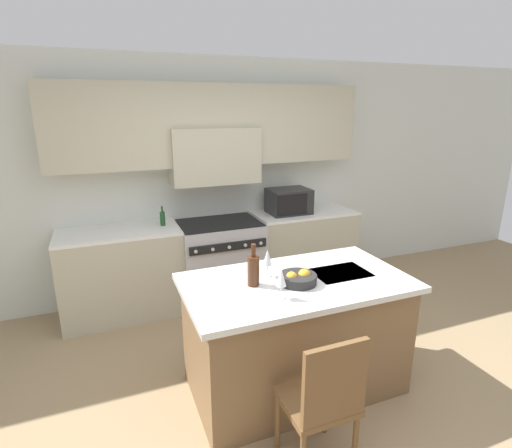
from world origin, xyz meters
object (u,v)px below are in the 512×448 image
wine_glass_far (267,258)px  wine_glass_near (281,278)px  island_chair (324,398)px  fruit_bowl (298,278)px  range_stove (220,261)px  oil_bottle_on_counter (163,218)px  wine_bottle (253,270)px  microwave (289,201)px

wine_glass_far → wine_glass_near: bearing=-99.0°
island_chair → fruit_bowl: size_ratio=3.43×
range_stove → fruit_bowl: size_ratio=3.36×
oil_bottle_on_counter → fruit_bowl: bearing=-68.7°
wine_bottle → wine_glass_far: 0.19m
range_stove → wine_glass_near: bearing=-94.0°
oil_bottle_on_counter → range_stove: bearing=-4.8°
wine_glass_near → fruit_bowl: bearing=38.1°
oil_bottle_on_counter → microwave: bearing=-1.2°
wine_glass_far → fruit_bowl: 0.28m
wine_glass_far → oil_bottle_on_counter: oil_bottle_on_counter is taller
wine_bottle → wine_glass_near: 0.28m
microwave → range_stove: bearing=-178.8°
range_stove → island_chair: island_chair is taller
wine_glass_near → oil_bottle_on_counter: bearing=103.7°
microwave → wine_bottle: 2.00m
microwave → oil_bottle_on_counter: (-1.48, 0.03, -0.07)m
wine_glass_near → wine_glass_far: 0.38m
island_chair → oil_bottle_on_counter: size_ratio=4.53×
wine_glass_far → microwave: bearing=58.9°
range_stove → island_chair: (-0.10, -2.45, 0.06)m
microwave → wine_bottle: size_ratio=1.53×
fruit_bowl → wine_bottle: bearing=164.2°
microwave → wine_glass_far: (-0.94, -1.56, -0.02)m
microwave → fruit_bowl: size_ratio=1.74×
wine_glass_far → island_chair: bearing=-91.6°
wine_glass_near → wine_glass_far: (0.06, 0.37, 0.00)m
island_chair → wine_bottle: wine_bottle is taller
wine_bottle → fruit_bowl: wine_bottle is taller
island_chair → microwave: bearing=68.6°
microwave → island_chair: (-0.97, -2.47, -0.56)m
range_stove → oil_bottle_on_counter: (-0.61, 0.05, 0.56)m
island_chair → oil_bottle_on_counter: bearing=101.5°
microwave → oil_bottle_on_counter: bearing=178.8°
wine_bottle → wine_glass_far: wine_bottle is taller
island_chair → wine_bottle: 0.97m
fruit_bowl → wine_glass_near: bearing=-141.9°
range_stove → oil_bottle_on_counter: 0.83m
island_chair → wine_glass_far: 1.06m
island_chair → fruit_bowl: fruit_bowl is taller
wine_bottle → fruit_bowl: (0.32, -0.09, -0.08)m
microwave → oil_bottle_on_counter: 1.48m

